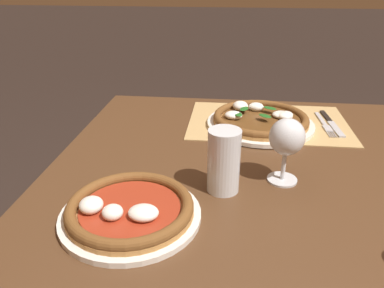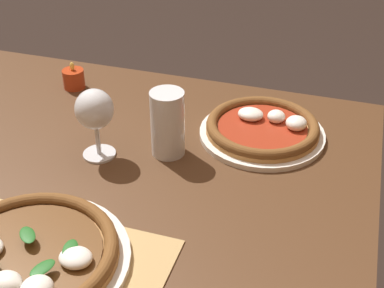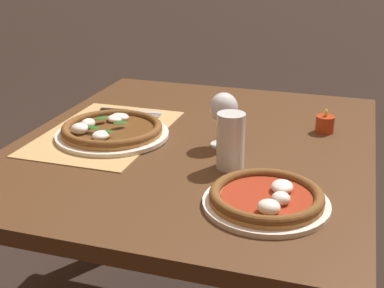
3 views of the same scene
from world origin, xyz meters
name	(u,v)px [view 1 (image 1 of 3)]	position (x,y,z in m)	size (l,w,h in m)	color
dining_table	(278,198)	(0.00, 0.00, 0.64)	(1.17, 0.99, 0.74)	#4C301C
paper_placemat	(268,122)	(0.02, -0.28, 0.74)	(0.50, 0.33, 0.00)	tan
pizza_near	(260,119)	(0.04, -0.24, 0.76)	(0.33, 0.33, 0.05)	silver
pizza_far	(130,210)	(0.33, 0.27, 0.76)	(0.28, 0.28, 0.05)	silver
wine_glass	(287,140)	(0.01, 0.08, 0.85)	(0.08, 0.08, 0.16)	silver
pint_glass	(224,162)	(0.15, 0.14, 0.81)	(0.07, 0.07, 0.15)	silver
fork	(324,124)	(-0.16, -0.27, 0.75)	(0.03, 0.20, 0.00)	#B7B7BC
knife	(331,123)	(-0.18, -0.28, 0.75)	(0.03, 0.22, 0.01)	black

